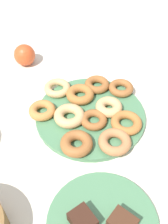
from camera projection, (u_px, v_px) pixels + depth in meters
ground_plane at (90, 117)px, 0.82m from camera, size 2.40×2.40×0.00m
donut_plate at (90, 115)px, 0.82m from camera, size 0.33×0.33×0.01m
donut_0 at (77, 143)px, 0.72m from camera, size 0.12×0.12×0.03m
donut_1 at (109, 107)px, 0.81m from camera, size 0.08×0.08×0.03m
donut_2 at (69, 116)px, 0.78m from camera, size 0.12×0.12×0.03m
donut_3 at (121, 88)px, 0.87m from camera, size 0.11×0.11×0.02m
donut_4 at (126, 123)px, 0.77m from camera, size 0.09×0.09×0.02m
donut_5 at (80, 94)px, 0.85m from camera, size 0.12×0.12×0.03m
donut_6 at (42, 110)px, 0.80m from camera, size 0.09×0.09×0.02m
donut_7 at (94, 120)px, 0.78m from camera, size 0.09×0.09×0.02m
donut_8 at (115, 142)px, 0.72m from camera, size 0.12×0.12×0.03m
donut_9 at (57, 88)px, 0.87m from camera, size 0.12×0.12×0.02m
donut_10 at (97, 84)px, 0.89m from camera, size 0.11×0.11×0.02m
cake_plate at (102, 223)px, 0.59m from camera, size 0.25×0.25×0.01m
brownie_near at (122, 223)px, 0.57m from camera, size 0.06×0.05×0.03m
brownie_far at (83, 220)px, 0.57m from camera, size 0.06×0.06×0.03m
apple at (25, 55)px, 0.98m from camera, size 0.08×0.08×0.08m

